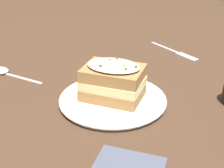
% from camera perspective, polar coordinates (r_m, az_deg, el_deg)
% --- Properties ---
extents(ground_plane, '(2.40, 2.40, 0.00)m').
position_cam_1_polar(ground_plane, '(0.72, 0.88, -2.21)').
color(ground_plane, '#473021').
extents(dinner_plate, '(0.24, 0.24, 0.01)m').
position_cam_1_polar(dinner_plate, '(0.70, -0.00, -2.79)').
color(dinner_plate, white).
rests_on(dinner_plate, ground_plane).
extents(sandwich, '(0.10, 0.14, 0.08)m').
position_cam_1_polar(sandwich, '(0.68, 0.25, 0.55)').
color(sandwich, '#A37542').
rests_on(sandwich, dinner_plate).
extents(fork, '(0.13, 0.17, 0.00)m').
position_cam_1_polar(fork, '(1.00, 12.00, 5.65)').
color(fork, silver).
rests_on(fork, ground_plane).
extents(spoon, '(0.06, 0.18, 0.01)m').
position_cam_1_polar(spoon, '(0.89, -19.67, 2.24)').
color(spoon, silver).
rests_on(spoon, ground_plane).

